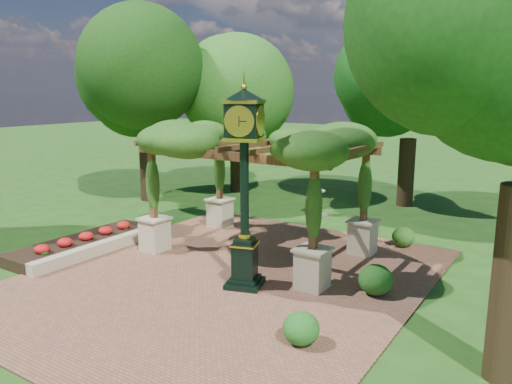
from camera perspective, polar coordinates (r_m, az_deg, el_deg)
The scene contains 13 objects.
ground at distance 13.38m, azimuth -5.96°, elevation -11.10°, with size 120.00×120.00×0.00m, color #1E4714.
brick_plaza at distance 14.11m, azimuth -3.37°, elevation -9.75°, with size 10.00×12.00×0.04m, color brown.
border_wall at distance 16.74m, azimuth -17.29°, elevation -6.14°, with size 0.35×5.00×0.40m, color #C6B793.
flower_bed at distance 17.42m, azimuth -19.19°, elevation -5.64°, with size 1.50×5.00×0.36m, color red.
pedestal_clock at distance 12.66m, azimuth -1.34°, elevation 2.44°, with size 1.30×1.30×5.25m.
pergola at distance 15.46m, azimuth 0.20°, elevation 5.19°, with size 6.69×4.26×4.18m.
sundial at distance 20.92m, azimuth 7.10°, elevation -1.41°, with size 0.69×0.69×1.08m.
shrub_front at distance 10.57m, azimuth 5.18°, elevation -15.27°, with size 0.76×0.76×0.69m, color #1E5E1A.
shrub_mid at distance 13.17m, azimuth 13.52°, elevation -9.72°, with size 0.87×0.87×0.79m, color #1C4E16.
shrub_back at distance 17.29m, azimuth 16.50°, elevation -4.93°, with size 0.74×0.74×0.67m, color #2E651D.
tree_west_near at distance 23.79m, azimuth -12.73°, elevation 12.75°, with size 5.00×5.00×8.35m.
tree_west_far at distance 25.34m, azimuth -2.22°, elevation 12.52°, with size 4.84×4.84×8.10m.
tree_north at distance 23.08m, azimuth 17.35°, elevation 11.64°, with size 4.66×4.66×7.83m.
Camera 1 is at (7.84, -9.54, 5.15)m, focal length 35.00 mm.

